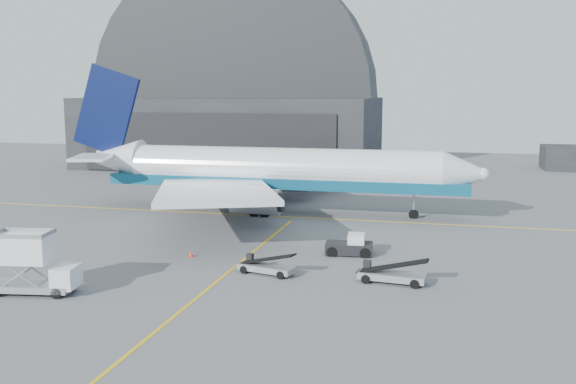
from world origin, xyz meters
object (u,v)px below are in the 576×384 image
(airliner, at_px, (267,170))
(belt_loader_a, at_px, (266,267))
(catering_truck, at_px, (31,264))
(belt_loader_b, at_px, (391,275))
(pushback_tug, at_px, (350,246))

(airliner, bearing_deg, belt_loader_a, -74.30)
(airliner, xyz_separation_m, catering_truck, (-6.95, -31.55, -2.62))
(belt_loader_a, bearing_deg, belt_loader_b, 13.39)
(catering_truck, distance_m, belt_loader_b, 23.94)
(catering_truck, xyz_separation_m, belt_loader_a, (13.54, 8.08, -1.44))
(airliner, height_order, pushback_tug, airliner)
(catering_truck, distance_m, belt_loader_a, 15.83)
(pushback_tug, relative_size, belt_loader_a, 0.87)
(airliner, bearing_deg, belt_loader_b, -56.53)
(airliner, height_order, catering_truck, airliner)
(pushback_tug, xyz_separation_m, belt_loader_a, (-5.09, -7.05, -0.13))
(belt_loader_a, relative_size, belt_loader_b, 0.92)
(belt_loader_b, bearing_deg, pushback_tug, 124.31)
(pushback_tug, bearing_deg, catering_truck, -146.50)
(pushback_tug, height_order, belt_loader_a, pushback_tug)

